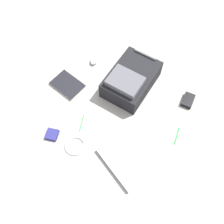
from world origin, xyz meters
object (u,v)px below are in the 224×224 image
at_px(pen_blue, 177,136).
at_px(backpack, 131,80).
at_px(book_blue, 67,85).
at_px(cable_coil, 75,146).
at_px(laptop, 125,161).
at_px(earbud_pouch, 52,135).
at_px(pen_black, 81,123).
at_px(power_brick, 188,100).
at_px(computer_mouse, 94,60).

bearing_deg(pen_blue, backpack, 153.21).
relative_size(book_blue, cable_coil, 1.89).
bearing_deg(laptop, earbud_pouch, -174.25).
bearing_deg(pen_black, pen_blue, 17.86).
xyz_separation_m(power_brick, pen_black, (-0.63, -0.51, -0.01)).
bearing_deg(book_blue, cable_coil, -53.25).
bearing_deg(laptop, book_blue, 151.76).
xyz_separation_m(backpack, earbud_pouch, (-0.32, -0.62, -0.07)).
xyz_separation_m(pen_black, pen_blue, (0.65, 0.21, 0.00)).
bearing_deg(computer_mouse, power_brick, -11.96).
distance_m(book_blue, cable_coil, 0.51).
bearing_deg(cable_coil, power_brick, 49.67).
distance_m(laptop, pen_black, 0.42).
distance_m(computer_mouse, pen_black, 0.56).
bearing_deg(book_blue, earbud_pouch, -73.66).
bearing_deg(laptop, power_brick, 70.40).
bearing_deg(pen_black, book_blue, 137.67).
height_order(cable_coil, pen_black, cable_coil).
relative_size(laptop, book_blue, 1.54).
bearing_deg(book_blue, pen_blue, -1.50).
distance_m(backpack, laptop, 0.61).
xyz_separation_m(backpack, pen_black, (-0.18, -0.45, -0.08)).
bearing_deg(power_brick, cable_coil, -130.33).
height_order(laptop, book_blue, laptop).
bearing_deg(pen_black, power_brick, 39.27).
height_order(computer_mouse, earbud_pouch, computer_mouse).
distance_m(computer_mouse, earbud_pouch, 0.71).
bearing_deg(book_blue, laptop, -28.24).
bearing_deg(earbud_pouch, cable_coil, 0.73).
xyz_separation_m(power_brick, pen_blue, (0.02, -0.30, -0.01)).
relative_size(backpack, pen_black, 3.38).
bearing_deg(cable_coil, pen_black, 105.05).
relative_size(pen_blue, earbud_pouch, 1.60).
distance_m(laptop, cable_coil, 0.36).
bearing_deg(backpack, cable_coil, -102.26).
xyz_separation_m(book_blue, power_brick, (0.88, 0.28, 0.01)).
xyz_separation_m(laptop, pen_blue, (0.25, 0.33, -0.01)).
bearing_deg(laptop, pen_blue, 52.85).
xyz_separation_m(laptop, pen_black, (-0.40, 0.12, -0.01)).
bearing_deg(pen_black, laptop, -16.60).
relative_size(computer_mouse, pen_blue, 0.75).
xyz_separation_m(backpack, computer_mouse, (-0.36, 0.09, -0.06)).
relative_size(book_blue, pen_black, 2.00).
relative_size(power_brick, earbud_pouch, 1.44).
distance_m(book_blue, pen_blue, 0.91).
bearing_deg(cable_coil, book_blue, 126.75).
bearing_deg(earbud_pouch, computer_mouse, 93.53).
distance_m(cable_coil, pen_black, 0.18).
height_order(computer_mouse, pen_black, computer_mouse).
relative_size(laptop, power_brick, 3.54).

